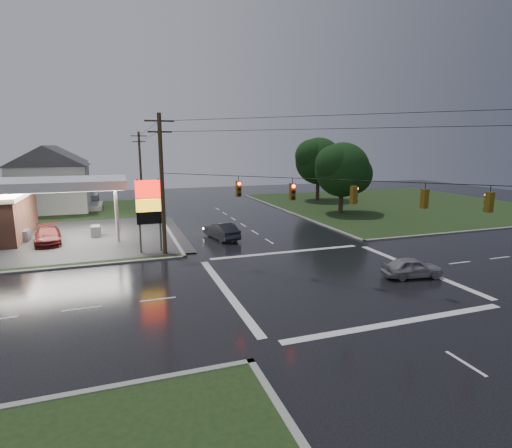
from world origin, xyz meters
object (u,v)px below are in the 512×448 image
object	(u,v)px
house_near	(51,178)
car_north	(221,231)
pylon_sign	(149,204)
tree_ne_far	(319,161)
car_pump	(48,236)
car_crossing	(412,267)
utility_pole_nw	(162,183)
tree_ne_near	(343,170)
house_far	(55,172)
utility_pole_n	(140,167)

from	to	relation	value
house_near	car_north	size ratio (longest dim) A/B	2.36
car_north	pylon_sign	bearing A→B (deg)	10.79
tree_ne_far	car_pump	size ratio (longest dim) A/B	1.89
car_crossing	car_north	bearing A→B (deg)	41.66
utility_pole_nw	tree_ne_near	world-z (taller)	utility_pole_nw
house_near	tree_ne_far	xyz separation A→B (m)	(38.10, -2.01, 1.77)
car_north	car_crossing	distance (m)	17.49
house_far	tree_ne_near	xyz separation A→B (m)	(36.09, -26.01, 1.16)
utility_pole_n	tree_ne_near	distance (m)	28.55
car_north	tree_ne_far	bearing A→B (deg)	-148.12
utility_pole_n	house_near	size ratio (longest dim) A/B	0.95
utility_pole_n	house_far	xyz separation A→B (m)	(-12.45, 10.00, -1.06)
tree_ne_near	tree_ne_far	bearing A→B (deg)	75.93
house_near	tree_ne_near	world-z (taller)	tree_ne_near
car_crossing	tree_ne_far	bearing A→B (deg)	-8.51
house_near	tree_ne_near	bearing A→B (deg)	-21.76
utility_pole_n	car_pump	bearing A→B (deg)	-113.58
tree_ne_near	car_north	distance (m)	20.55
tree_ne_far	house_near	bearing A→B (deg)	176.99
utility_pole_nw	tree_ne_near	distance (m)	26.74
tree_ne_far	car_crossing	world-z (taller)	tree_ne_far
pylon_sign	utility_pole_n	distance (m)	27.56
tree_ne_near	car_crossing	world-z (taller)	tree_ne_near
pylon_sign	utility_pole_n	xyz separation A→B (m)	(1.00, 27.50, 1.46)
house_far	car_pump	bearing A→B (deg)	-84.43
tree_ne_near	utility_pole_n	bearing A→B (deg)	145.90
pylon_sign	car_pump	bearing A→B (deg)	144.37
car_crossing	pylon_sign	bearing A→B (deg)	62.70
tree_ne_far	car_north	distance (m)	29.96
house_near	car_pump	size ratio (longest dim) A/B	2.13
car_north	utility_pole_n	bearing A→B (deg)	-89.73
house_near	car_crossing	xyz separation A→B (m)	(26.28, -37.51, -3.74)
tree_ne_near	car_pump	distance (m)	33.82
car_crossing	utility_pole_nw	bearing A→B (deg)	63.30
car_pump	utility_pole_nw	bearing A→B (deg)	-44.27
house_far	car_pump	xyz separation A→B (m)	(3.07, -31.49, -3.65)
house_far	car_north	distance (m)	39.24
tree_ne_far	house_far	bearing A→B (deg)	160.29
utility_pole_nw	house_far	bearing A→B (deg)	107.92
house_near	car_pump	bearing A→B (deg)	-83.94
utility_pole_n	house_far	size ratio (longest dim) A/B	0.95
car_crossing	car_pump	bearing A→B (deg)	63.24
utility_pole_nw	car_north	distance (m)	8.42
utility_pole_nw	utility_pole_n	world-z (taller)	utility_pole_nw
utility_pole_nw	car_crossing	xyz separation A→B (m)	(14.82, -11.01, -5.06)
pylon_sign	house_near	distance (m)	27.56
car_north	car_pump	world-z (taller)	car_north
house_far	tree_ne_near	size ratio (longest dim) A/B	1.23
house_far	car_crossing	xyz separation A→B (m)	(27.28, -49.51, -3.74)
tree_ne_near	tree_ne_far	world-z (taller)	tree_ne_far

